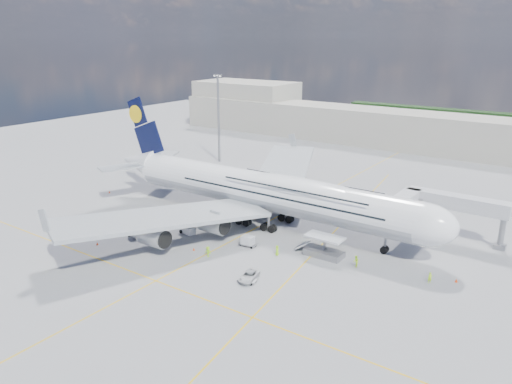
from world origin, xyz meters
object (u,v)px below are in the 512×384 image
Objects in this scene: dolly_nose_far at (247,280)px; baggage_tug at (187,229)px; cargo_loader at (323,249)px; airliner at (266,191)px; cone_wing_right_outer at (97,244)px; jet_bridge at (435,204)px; crew_wing at (122,231)px; dolly_row_b at (190,228)px; dolly_nose_near at (248,241)px; cone_wing_left_inner at (280,213)px; crew_nose at (430,278)px; crew_tug at (208,252)px; cone_tail at (109,192)px; crew_loader at (356,261)px; light_mast at (219,117)px; catering_truck_inner at (276,183)px; service_van at (249,276)px; cone_wing_right_inner at (194,249)px; dolly_row_c at (135,233)px; cone_wing_left_outer at (277,183)px; catering_truck_outer at (279,164)px; dolly_back at (120,222)px; cone_nose at (456,280)px; dolly_row_a at (180,222)px; crew_van at (277,250)px.

dolly_nose_far is 22.78m from baggage_tug.
airliner is at bearing 156.77° from cargo_loader.
dolly_nose_far is 30.70m from cone_wing_right_outer.
crew_wing is (-48.63, -31.49, -6.03)m from jet_bridge.
airliner reaches higher than dolly_row_b.
crew_wing is at bearing -163.41° from dolly_nose_near.
baggage_tug is 6.61× the size of cone_wing_left_inner.
crew_tug is at bearing 154.09° from crew_nose.
baggage_tug is at bearing -14.23° from cone_tail.
cargo_loader is at bearing 21.31° from baggage_tug.
light_mast is at bearing -155.76° from crew_loader.
catering_truck_inner reaches higher than service_van.
crew_loader reaches higher than cone_tail.
cone_wing_right_inner is at bearing -95.52° from cone_wing_left_inner.
dolly_row_c is at bearing -66.26° from light_mast.
cargo_loader is 35.09m from dolly_row_c.
dolly_row_b is at bearing 141.66° from service_van.
service_van is at bearing -72.23° from crew_loader.
crew_loader is at bearing -42.28° from cone_wing_left_outer.
crew_loader is 27.76m from cone_wing_left_inner.
catering_truck_outer reaches higher than cone_wing_left_outer.
cone_wing_right_inner is (18.96, 0.24, -0.89)m from dolly_back.
dolly_back is 22.80m from crew_tug.
cone_nose is at bearing 31.67° from dolly_row_b.
cone_nose is at bearing 8.53° from cargo_loader.
service_van is (21.73, -10.38, 0.35)m from dolly_row_b.
dolly_row_b is at bearing 141.17° from dolly_nose_far.
cone_nose is 1.00× the size of cone_wing_right_outer.
crew_tug is 46.00m from cone_wing_left_outer.
dolly_row_a is 35.03m from cone_wing_left_outer.
cone_wing_left_inner is 0.80× the size of cone_wing_left_outer.
cone_wing_left_outer is (8.73, 43.36, -0.84)m from dolly_back.
service_van is at bearing 16.28° from dolly_row_c.
dolly_back is (-11.65, -7.21, 0.85)m from dolly_row_b.
dolly_row_c is at bearing -128.77° from airliner.
dolly_nose_near is (-12.99, -4.01, -0.23)m from cargo_loader.
dolly_row_c is 5.87× the size of cone_wing_left_inner.
crew_tug is (-28.83, -29.69, -5.90)m from jet_bridge.
cone_wing_left_inner is (-12.22, 28.81, -0.08)m from dolly_nose_far.
dolly_row_b is 10.55m from dolly_row_c.
dolly_nose_near is at bearing 3.76° from dolly_row_a.
baggage_tug is 5.91× the size of cone_tail.
cone_wing_left_inner is at bearing 60.99° from cone_wing_right_outer.
cone_wing_right_outer reaches higher than dolly_nose_far.
light_mast reaches higher than catering_truck_outer.
dolly_back is at bearing 69.69° from crew_wing.
crew_nose is at bearing 11.25° from crew_tug.
cone_wing_left_inner is 0.89× the size of cone_wing_right_outer.
crew_van is (-1.53, 10.87, 0.58)m from dolly_nose_far.
catering_truck_inner is at bearing 91.61° from dolly_row_a.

